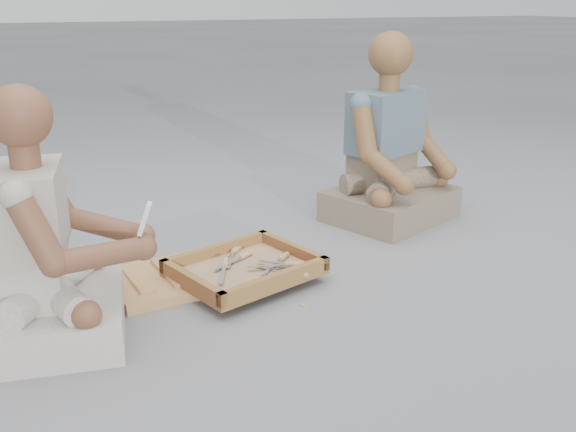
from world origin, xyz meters
name	(u,v)px	position (x,y,z in m)	size (l,w,h in m)	color
ground	(306,314)	(0.00, 0.00, 0.00)	(60.00, 60.00, 0.00)	gray
carved_panel	(187,275)	(-0.30, 0.45, 0.02)	(0.57, 0.38, 0.04)	brown
tool_tray	(245,269)	(-0.10, 0.32, 0.06)	(0.60, 0.53, 0.07)	brown
chisel_0	(242,256)	(-0.08, 0.42, 0.07)	(0.20, 0.13, 0.02)	silver
chisel_1	(281,259)	(0.05, 0.33, 0.07)	(0.18, 0.16, 0.02)	silver
chisel_2	(294,273)	(0.05, 0.20, 0.07)	(0.16, 0.17, 0.02)	silver
chisel_3	(234,252)	(-0.09, 0.48, 0.07)	(0.12, 0.20, 0.02)	silver
chisel_4	(289,264)	(0.05, 0.26, 0.08)	(0.22, 0.07, 0.02)	silver
chisel_5	(234,253)	(-0.09, 0.48, 0.07)	(0.16, 0.18, 0.02)	silver
chisel_6	(225,265)	(-0.17, 0.35, 0.08)	(0.11, 0.21, 0.02)	silver
chisel_7	(298,266)	(0.08, 0.23, 0.08)	(0.17, 0.17, 0.02)	silver
wood_chip_0	(270,278)	(0.00, 0.33, 0.00)	(0.02, 0.01, 0.00)	tan
wood_chip_1	(240,252)	(-0.01, 0.63, 0.00)	(0.02, 0.01, 0.00)	tan
wood_chip_2	(262,261)	(0.04, 0.50, 0.00)	(0.02, 0.01, 0.00)	tan
wood_chip_3	(191,265)	(-0.24, 0.58, 0.00)	(0.02, 0.01, 0.00)	tan
wood_chip_4	(251,249)	(0.05, 0.65, 0.00)	(0.02, 0.01, 0.00)	tan
wood_chip_5	(303,305)	(0.02, 0.06, 0.00)	(0.02, 0.01, 0.00)	tan
wood_chip_6	(197,300)	(-0.31, 0.26, 0.00)	(0.02, 0.01, 0.00)	tan
wood_chip_7	(241,294)	(-0.15, 0.24, 0.00)	(0.02, 0.01, 0.00)	tan
wood_chip_8	(304,257)	(0.21, 0.46, 0.00)	(0.02, 0.01, 0.00)	tan
wood_chip_9	(163,288)	(-0.40, 0.41, 0.00)	(0.02, 0.01, 0.00)	tan
wood_chip_10	(326,269)	(0.24, 0.31, 0.00)	(0.02, 0.01, 0.00)	tan
wood_chip_11	(157,277)	(-0.40, 0.52, 0.00)	(0.02, 0.01, 0.00)	tan
craftsman	(49,255)	(-0.79, 0.21, 0.28)	(0.58, 0.58, 0.81)	beige
companion	(390,159)	(0.82, 0.76, 0.30)	(0.70, 0.63, 0.90)	gray
mobile_phone	(145,219)	(-0.51, 0.11, 0.39)	(0.06, 0.06, 0.10)	white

